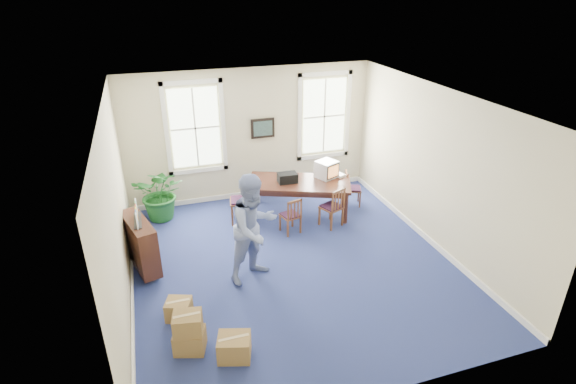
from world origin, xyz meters
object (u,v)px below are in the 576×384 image
object	(u,v)px
credenza	(141,247)
crt_tv	(326,169)
conference_table	(299,197)
chair_near_left	(290,215)
cardboard_boxes	(200,325)
man	(254,228)
potted_plant	(161,193)

from	to	relation	value
credenza	crt_tv	bearing A→B (deg)	1.05
conference_table	credenza	world-z (taller)	credenza
conference_table	credenza	bearing A→B (deg)	-138.78
chair_near_left	cardboard_boxes	bearing A→B (deg)	35.65
conference_table	cardboard_boxes	bearing A→B (deg)	-106.20
chair_near_left	cardboard_boxes	distance (m)	3.59
conference_table	man	world-z (taller)	man
cardboard_boxes	crt_tv	bearing A→B (deg)	45.83
conference_table	man	distance (m)	2.73
crt_tv	potted_plant	distance (m)	3.82
chair_near_left	potted_plant	bearing A→B (deg)	-44.22
crt_tv	man	world-z (taller)	man
potted_plant	conference_table	bearing A→B (deg)	-12.86
cardboard_boxes	potted_plant	bearing A→B (deg)	93.46
cardboard_boxes	conference_table	bearing A→B (deg)	51.66
conference_table	crt_tv	size ratio (longest dim) A/B	4.92
crt_tv	man	size ratio (longest dim) A/B	0.23
crt_tv	conference_table	bearing A→B (deg)	160.12
chair_near_left	potted_plant	xyz separation A→B (m)	(-2.58, 1.49, 0.22)
credenza	cardboard_boxes	size ratio (longest dim) A/B	1.01
conference_table	credenza	xyz separation A→B (m)	(-3.56, -1.23, 0.08)
credenza	potted_plant	size ratio (longest dim) A/B	0.96
conference_table	crt_tv	xyz separation A→B (m)	(0.69, 0.05, 0.60)
potted_plant	cardboard_boxes	bearing A→B (deg)	-86.54
credenza	potted_plant	distance (m)	2.00
conference_table	chair_near_left	xyz separation A→B (m)	(-0.48, -0.80, 0.02)
credenza	chair_near_left	bearing A→B (deg)	-7.73
chair_near_left	credenza	bearing A→B (deg)	-6.07
crt_tv	man	distance (m)	3.15
chair_near_left	conference_table	bearing A→B (deg)	-135.07
potted_plant	crt_tv	bearing A→B (deg)	-9.76
credenza	cardboard_boxes	bearing A→B (deg)	-87.48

